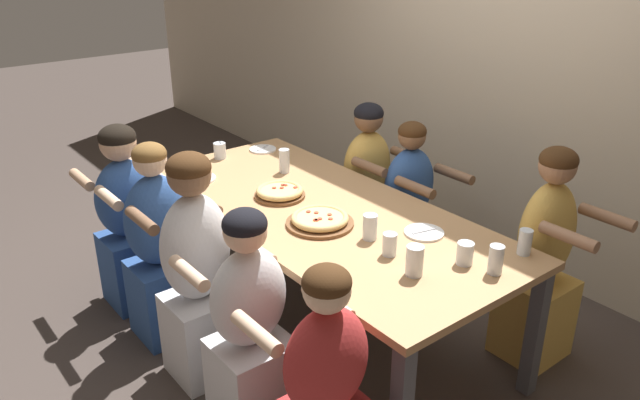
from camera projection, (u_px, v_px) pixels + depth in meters
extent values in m
plane|color=#423833|center=(320.00, 323.00, 3.71)|extent=(18.00, 18.00, 0.00)
cube|color=beige|center=(511.00, 24.00, 3.94)|extent=(10.00, 0.06, 3.20)
cube|color=tan|center=(320.00, 212.00, 3.42)|extent=(2.34, 1.04, 0.04)
cube|color=#4C4C51|center=(161.00, 226.00, 4.10)|extent=(0.07, 0.07, 0.71)
cube|color=#4C4C51|center=(276.00, 192.00, 4.62)|extent=(0.07, 0.07, 0.71)
cube|color=#4C4C51|center=(535.00, 332.00, 3.03)|extent=(0.07, 0.07, 0.71)
cylinder|color=brown|center=(320.00, 223.00, 3.22)|extent=(0.35, 0.35, 0.02)
torus|color=#DBB26B|center=(320.00, 218.00, 3.20)|extent=(0.30, 0.30, 0.03)
cylinder|color=#E5C675|center=(320.00, 219.00, 3.21)|extent=(0.25, 0.25, 0.03)
cylinder|color=#C6422D|center=(330.00, 219.00, 3.17)|extent=(0.02, 0.02, 0.01)
cylinder|color=#C6422D|center=(316.00, 213.00, 3.24)|extent=(0.02, 0.02, 0.01)
cylinder|color=#C6422D|center=(320.00, 219.00, 3.17)|extent=(0.02, 0.02, 0.01)
cylinder|color=#C6422D|center=(308.00, 212.00, 3.25)|extent=(0.02, 0.02, 0.01)
cylinder|color=#C6422D|center=(315.00, 220.00, 3.16)|extent=(0.02, 0.02, 0.01)
cylinder|color=#C6422D|center=(317.00, 220.00, 3.16)|extent=(0.02, 0.02, 0.01)
cylinder|color=#C6422D|center=(330.00, 215.00, 3.22)|extent=(0.02, 0.02, 0.01)
cylinder|color=brown|center=(280.00, 196.00, 3.55)|extent=(0.29, 0.29, 0.02)
torus|color=#DBB26B|center=(280.00, 191.00, 3.54)|extent=(0.27, 0.27, 0.03)
cylinder|color=#E5C675|center=(280.00, 192.00, 3.54)|extent=(0.22, 0.22, 0.03)
cylinder|color=#C6422D|center=(283.00, 185.00, 3.59)|extent=(0.02, 0.02, 0.01)
cylinder|color=#C6422D|center=(282.00, 188.00, 3.55)|extent=(0.02, 0.02, 0.01)
cylinder|color=#C6422D|center=(274.00, 188.00, 3.55)|extent=(0.02, 0.02, 0.01)
cylinder|color=#C6422D|center=(295.00, 188.00, 3.55)|extent=(0.02, 0.02, 0.01)
cylinder|color=#C6422D|center=(285.00, 185.00, 3.58)|extent=(0.02, 0.02, 0.01)
cylinder|color=white|center=(263.00, 149.00, 4.29)|extent=(0.18, 0.18, 0.01)
cube|color=#B7B7BC|center=(263.00, 148.00, 4.29)|extent=(0.06, 0.12, 0.01)
cylinder|color=white|center=(424.00, 232.00, 3.13)|extent=(0.20, 0.20, 0.01)
cube|color=#B7B7BC|center=(424.00, 231.00, 3.12)|extent=(0.04, 0.14, 0.01)
cylinder|color=white|center=(197.00, 179.00, 3.79)|extent=(0.23, 0.23, 0.01)
cube|color=#B7B7BC|center=(197.00, 177.00, 3.79)|extent=(0.15, 0.08, 0.01)
cylinder|color=silver|center=(220.00, 151.00, 4.13)|extent=(0.08, 0.08, 0.11)
cylinder|color=#1EA8DB|center=(220.00, 153.00, 4.13)|extent=(0.07, 0.07, 0.08)
cylinder|color=black|center=(221.00, 149.00, 4.11)|extent=(0.00, 0.02, 0.13)
cylinder|color=silver|center=(496.00, 260.00, 2.75)|extent=(0.07, 0.07, 0.14)
cylinder|color=silver|center=(495.00, 265.00, 2.76)|extent=(0.06, 0.06, 0.08)
cylinder|color=silver|center=(284.00, 161.00, 3.88)|extent=(0.07, 0.07, 0.15)
cylinder|color=silver|center=(370.00, 227.00, 3.05)|extent=(0.07, 0.07, 0.13)
cylinder|color=silver|center=(370.00, 231.00, 3.06)|extent=(0.06, 0.06, 0.09)
cylinder|color=silver|center=(415.00, 261.00, 2.73)|extent=(0.08, 0.08, 0.14)
cylinder|color=black|center=(414.00, 264.00, 2.74)|extent=(0.07, 0.07, 0.10)
cylinder|color=silver|center=(390.00, 244.00, 2.91)|extent=(0.07, 0.07, 0.11)
cylinder|color=silver|center=(465.00, 253.00, 2.83)|extent=(0.08, 0.08, 0.11)
cylinder|color=black|center=(465.00, 257.00, 2.84)|extent=(0.07, 0.07, 0.07)
cylinder|color=silver|center=(525.00, 242.00, 2.91)|extent=(0.06, 0.06, 0.12)
cube|color=silver|center=(253.00, 382.00, 2.89)|extent=(0.32, 0.34, 0.46)
ellipsoid|color=silver|center=(249.00, 298.00, 2.70)|extent=(0.24, 0.36, 0.47)
sphere|color=beige|center=(245.00, 231.00, 2.57)|extent=(0.19, 0.19, 0.19)
ellipsoid|color=black|center=(245.00, 224.00, 2.56)|extent=(0.19, 0.19, 0.13)
cylinder|color=beige|center=(189.00, 273.00, 2.71)|extent=(0.28, 0.06, 0.06)
cylinder|color=beige|center=(255.00, 250.00, 2.91)|extent=(0.28, 0.06, 0.06)
cube|color=#2D5193|center=(135.00, 267.00, 3.86)|extent=(0.32, 0.34, 0.46)
ellipsoid|color=#2D5193|center=(125.00, 198.00, 3.67)|extent=(0.24, 0.36, 0.48)
sphere|color=tan|center=(118.00, 143.00, 3.53)|extent=(0.21, 0.21, 0.21)
ellipsoid|color=black|center=(117.00, 137.00, 3.52)|extent=(0.21, 0.21, 0.15)
cylinder|color=tan|center=(82.00, 180.00, 3.68)|extent=(0.28, 0.06, 0.06)
cylinder|color=tan|center=(137.00, 167.00, 3.88)|extent=(0.28, 0.06, 0.06)
cube|color=#2D5193|center=(166.00, 297.00, 3.55)|extent=(0.32, 0.34, 0.46)
ellipsoid|color=#2D5193|center=(157.00, 220.00, 3.35)|extent=(0.24, 0.36, 0.52)
sphere|color=beige|center=(150.00, 160.00, 3.21)|extent=(0.18, 0.18, 0.18)
ellipsoid|color=brown|center=(149.00, 154.00, 3.20)|extent=(0.18, 0.18, 0.12)
cylinder|color=beige|center=(109.00, 198.00, 3.36)|extent=(0.28, 0.06, 0.06)
cylinder|color=beige|center=(167.00, 183.00, 3.55)|extent=(0.28, 0.06, 0.06)
cube|color=gold|center=(533.00, 317.00, 3.37)|extent=(0.32, 0.34, 0.46)
ellipsoid|color=gold|center=(547.00, 233.00, 3.17)|extent=(0.24, 0.36, 0.55)
sphere|color=#9E7051|center=(558.00, 166.00, 3.02)|extent=(0.18, 0.18, 0.18)
ellipsoid|color=#422814|center=(559.00, 160.00, 3.01)|extent=(0.19, 0.19, 0.13)
cylinder|color=#9E7051|center=(607.00, 217.00, 3.07)|extent=(0.28, 0.06, 0.06)
cylinder|color=#9E7051|center=(568.00, 237.00, 2.88)|extent=(0.28, 0.06, 0.06)
cube|color=silver|center=(204.00, 334.00, 3.23)|extent=(0.32, 0.34, 0.46)
ellipsoid|color=silver|center=(196.00, 247.00, 3.02)|extent=(0.24, 0.36, 0.56)
sphere|color=brown|center=(189.00, 175.00, 2.87)|extent=(0.21, 0.21, 0.21)
ellipsoid|color=#422814|center=(188.00, 167.00, 2.86)|extent=(0.21, 0.21, 0.15)
cylinder|color=brown|center=(142.00, 220.00, 3.03)|extent=(0.28, 0.06, 0.06)
cylinder|color=brown|center=(205.00, 203.00, 3.22)|extent=(0.28, 0.06, 0.06)
cube|color=gold|center=(365.00, 229.00, 4.35)|extent=(0.32, 0.34, 0.46)
ellipsoid|color=gold|center=(367.00, 166.00, 4.16)|extent=(0.24, 0.36, 0.48)
sphere|color=brown|center=(369.00, 118.00, 4.02)|extent=(0.19, 0.19, 0.19)
ellipsoid|color=black|center=(369.00, 113.00, 4.01)|extent=(0.19, 0.19, 0.13)
cylinder|color=brown|center=(408.00, 155.00, 4.07)|extent=(0.28, 0.06, 0.06)
cylinder|color=brown|center=(369.00, 167.00, 3.87)|extent=(0.28, 0.06, 0.06)
cube|color=#2D5193|center=(405.00, 250.00, 4.07)|extent=(0.32, 0.34, 0.46)
ellipsoid|color=#2D5193|center=(409.00, 184.00, 3.88)|extent=(0.24, 0.36, 0.47)
sphere|color=brown|center=(412.00, 136.00, 3.75)|extent=(0.17, 0.17, 0.17)
ellipsoid|color=#422814|center=(412.00, 131.00, 3.74)|extent=(0.17, 0.17, 0.12)
cylinder|color=brown|center=(454.00, 174.00, 3.79)|extent=(0.28, 0.06, 0.06)
cylinder|color=brown|center=(415.00, 187.00, 3.60)|extent=(0.28, 0.06, 0.06)
ellipsoid|color=#B22D2D|center=(326.00, 361.00, 2.32)|extent=(0.24, 0.36, 0.45)
sphere|color=beige|center=(327.00, 290.00, 2.19)|extent=(0.18, 0.18, 0.18)
ellipsoid|color=#422814|center=(327.00, 282.00, 2.18)|extent=(0.18, 0.18, 0.12)
cylinder|color=beige|center=(256.00, 333.00, 2.33)|extent=(0.28, 0.06, 0.06)
cylinder|color=beige|center=(328.00, 302.00, 2.53)|extent=(0.28, 0.06, 0.06)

